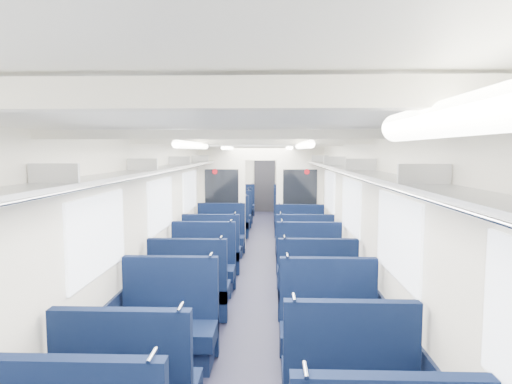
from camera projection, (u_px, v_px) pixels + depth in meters
floor at (257, 288)px, 7.03m from camera, size 2.80×18.00×0.01m
ceiling at (257, 142)px, 6.81m from camera, size 2.80×18.00×0.01m
wall_left at (169, 215)px, 6.96m from camera, size 0.02×18.00×2.35m
dado_left at (171, 266)px, 7.04m from camera, size 0.03×17.90×0.70m
wall_right at (345, 216)px, 6.87m from camera, size 0.02×18.00×2.35m
dado_right at (343, 267)px, 6.95m from camera, size 0.03×17.90×0.70m
wall_far at (265, 179)px, 15.87m from camera, size 2.80×0.02×2.35m
luggage_rack_left at (180, 166)px, 6.88m from camera, size 0.36×17.40×0.18m
luggage_rack_right at (334, 166)px, 6.80m from camera, size 0.36×17.40×0.18m
windows at (255, 204)px, 6.44m from camera, size 2.78×15.60×0.75m
ceiling_fittings at (256, 145)px, 6.55m from camera, size 2.70×16.06×0.11m
end_door at (265, 184)px, 15.83m from camera, size 0.75×0.06×2.00m
bulkhead at (261, 195)px, 9.76m from camera, size 2.80×0.10×2.35m
seat_10 at (169, 331)px, 4.51m from camera, size 1.01×0.56×1.13m
seat_11 at (329, 333)px, 4.45m from camera, size 1.01×0.56×1.13m
seat_12 at (190, 293)px, 5.71m from camera, size 1.01×0.56×1.13m
seat_13 at (316, 293)px, 5.71m from camera, size 1.01×0.56×1.13m
seat_14 at (203, 271)px, 6.76m from camera, size 1.01×0.56×1.13m
seat_15 at (310, 271)px, 6.72m from camera, size 1.01×0.56×1.13m
seat_16 at (212, 254)px, 7.84m from camera, size 1.01×0.56×1.13m
seat_17 at (304, 255)px, 7.82m from camera, size 1.01×0.56×1.13m
seat_18 at (221, 239)px, 9.20m from camera, size 1.01×0.56×1.13m
seat_19 at (300, 241)px, 8.98m from camera, size 1.01×0.56×1.13m
seat_20 at (229, 224)px, 11.04m from camera, size 1.01×0.56×1.13m
seat_21 at (294, 224)px, 11.10m from camera, size 1.01×0.56×1.13m
seat_22 at (233, 217)px, 12.23m from camera, size 1.01×0.56×1.13m
seat_23 at (292, 217)px, 12.28m from camera, size 1.01×0.56×1.13m
seat_24 at (236, 212)px, 13.31m from camera, size 1.01×0.56×1.13m
seat_25 at (290, 211)px, 13.43m from camera, size 1.01×0.56×1.13m
seat_26 at (239, 207)px, 14.54m from camera, size 1.01×0.56×1.13m
seat_27 at (289, 207)px, 14.42m from camera, size 1.01×0.56×1.13m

